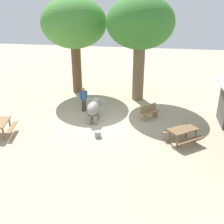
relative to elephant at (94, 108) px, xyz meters
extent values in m
plane|color=#BAA88C|center=(0.57, 0.39, -0.81)|extent=(60.00, 60.00, 0.00)
cylinder|color=gray|center=(-0.17, -0.20, -0.54)|extent=(0.24, 0.24, 0.54)
cylinder|color=gray|center=(-0.19, 0.18, -0.54)|extent=(0.24, 0.24, 0.54)
cylinder|color=gray|center=(0.57, -0.16, -0.54)|extent=(0.24, 0.24, 0.54)
cylinder|color=gray|center=(0.56, 0.21, -0.54)|extent=(0.24, 0.24, 0.54)
ellipsoid|color=gray|center=(0.19, 0.01, 0.05)|extent=(1.38, 0.74, 0.81)
sphere|color=gray|center=(-0.65, -0.03, 0.16)|extent=(0.58, 0.58, 0.58)
cone|color=gray|center=(-0.86, -0.04, -0.36)|extent=(0.18, 0.18, 0.91)
cube|color=gray|center=(-0.54, -0.41, 0.16)|extent=(0.09, 0.47, 0.43)
cube|color=gray|center=(-0.58, 0.36, 0.16)|extent=(0.09, 0.47, 0.43)
cylinder|color=#3F3833|center=(-1.37, -0.96, -0.40)|extent=(0.14, 0.14, 0.82)
cylinder|color=#3F3833|center=(-1.26, -1.11, -0.40)|extent=(0.14, 0.14, 0.82)
cylinder|color=#33598C|center=(-1.32, -1.03, 0.30)|extent=(0.32, 0.32, 0.58)
sphere|color=tan|center=(-1.32, -1.03, 0.70)|extent=(0.22, 0.22, 0.22)
cylinder|color=#33598C|center=(-1.44, -0.86, 0.31)|extent=(0.09, 0.09, 0.55)
cylinder|color=#33598C|center=(-1.20, -1.21, 0.31)|extent=(0.09, 0.09, 0.55)
cylinder|color=brown|center=(-4.43, 2.23, 1.25)|extent=(0.84, 0.84, 4.12)
ellipsoid|color=#387A2D|center=(-4.43, 2.23, 4.68)|extent=(5.08, 4.66, 3.60)
cylinder|color=brown|center=(-5.29, -2.78, 1.15)|extent=(0.75, 0.75, 3.93)
ellipsoid|color=#478C38|center=(-5.29, -2.78, 4.55)|extent=(5.29, 4.85, 3.75)
cube|color=#9E7A51|center=(-0.84, 3.34, -0.36)|extent=(1.32, 1.22, 0.06)
cube|color=#9E7A51|center=(-0.95, 3.21, -0.13)|extent=(1.09, 0.97, 0.40)
cube|color=#9E7A51|center=(-1.23, 3.68, -0.60)|extent=(0.30, 0.32, 0.42)
cube|color=#9E7A51|center=(-0.44, 2.99, -0.60)|extent=(0.30, 0.32, 0.42)
cube|color=brown|center=(1.81, 5.17, -0.06)|extent=(1.57, 1.67, 0.06)
cylinder|color=brown|center=(1.18, 5.43, -0.45)|extent=(0.10, 0.10, 0.72)
cylinder|color=brown|center=(1.68, 5.83, -0.45)|extent=(0.10, 0.10, 0.72)
cylinder|color=brown|center=(1.94, 4.50, -0.45)|extent=(0.10, 0.10, 0.72)
cylinder|color=brown|center=(2.44, 4.91, -0.45)|extent=(0.10, 0.10, 0.72)
cube|color=brown|center=(1.33, 4.78, -0.37)|extent=(1.14, 1.31, 0.05)
cube|color=brown|center=(2.29, 5.56, -0.37)|extent=(1.14, 1.31, 0.05)
cylinder|color=olive|center=(3.34, -4.04, -0.45)|extent=(0.10, 0.10, 0.72)
cylinder|color=olive|center=(2.19, -4.37, -0.45)|extent=(0.10, 0.10, 0.72)
cube|color=olive|center=(2.68, -3.91, -0.37)|extent=(1.51, 0.64, 0.05)
cylinder|color=gray|center=(-1.99, 7.61, 0.39)|extent=(0.10, 0.10, 2.40)
cylinder|color=gray|center=(2.06, 0.74, -0.65)|extent=(0.36, 0.36, 0.32)
camera|label=1|loc=(13.99, 3.86, 5.81)|focal=41.15mm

